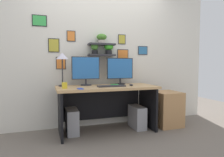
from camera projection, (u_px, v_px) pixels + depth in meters
name	position (u px, v px, depth m)	size (l,w,h in m)	color
ground_plane	(107.00, 131.00, 3.28)	(8.00, 8.00, 0.00)	#70665B
back_wall_assembly	(100.00, 50.00, 3.60)	(4.40, 0.24, 2.70)	silver
desk	(106.00, 98.00, 3.29)	(1.61, 0.68, 0.75)	tan
monitor_left	(86.00, 70.00, 3.32)	(0.47, 0.18, 0.48)	#2D2D33
monitor_right	(120.00, 70.00, 3.51)	(0.48, 0.18, 0.46)	black
keyboard	(111.00, 86.00, 3.15)	(0.44, 0.14, 0.02)	#2D2D33
computer_mouse	(131.00, 85.00, 3.26)	(0.06, 0.09, 0.03)	#2D2D33
desk_lamp	(62.00, 59.00, 3.18)	(0.20, 0.20, 0.54)	#2D2D33
cell_phone	(80.00, 89.00, 2.85)	(0.07, 0.14, 0.01)	blue
coffee_mug	(65.00, 85.00, 2.92)	(0.08, 0.08, 0.09)	yellow
scissors_tray	(115.00, 85.00, 3.32)	(0.12, 0.08, 0.02)	green
drawer_cabinet	(166.00, 109.00, 3.60)	(0.44, 0.50, 0.61)	tan
computer_tower_left	(72.00, 121.00, 3.17)	(0.18, 0.40, 0.39)	#99999E
computer_tower_right	(137.00, 117.00, 3.45)	(0.18, 0.40, 0.38)	#99999E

